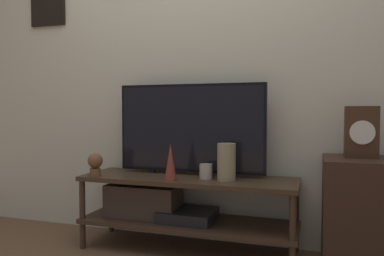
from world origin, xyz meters
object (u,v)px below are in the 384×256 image
candle_jar (206,171)px  mantel_clock (361,132)px  vase_slim_bronze (171,162)px  decorative_bust (95,163)px  vase_tall_ceramic (226,162)px  television (190,128)px

candle_jar → mantel_clock: 0.97m
vase_slim_bronze → mantel_clock: bearing=9.3°
candle_jar → mantel_clock: (0.93, 0.06, 0.27)m
vase_slim_bronze → mantel_clock: 1.16m
vase_slim_bronze → decorative_bust: size_ratio=1.51×
vase_slim_bronze → vase_tall_ceramic: bearing=18.4°
vase_tall_ceramic → mantel_clock: mantel_clock is taller
television → candle_jar: (0.15, -0.12, -0.27)m
vase_tall_ceramic → decorative_bust: 0.89m
candle_jar → television: bearing=140.6°
decorative_bust → vase_tall_ceramic: bearing=7.9°
vase_slim_bronze → decorative_bust: vase_slim_bronze is taller
vase_tall_ceramic → television: bearing=155.2°
television → decorative_bust: 0.69m
vase_tall_ceramic → decorative_bust: (-0.88, -0.12, -0.03)m
television → candle_jar: television is taller
candle_jar → mantel_clock: size_ratio=0.32×
candle_jar → vase_slim_bronze: bearing=-147.9°
vase_tall_ceramic → vase_slim_bronze: 0.36m
vase_tall_ceramic → candle_jar: bearing=175.1°
television → vase_tall_ceramic: 0.37m
television → decorative_bust: bearing=-156.9°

